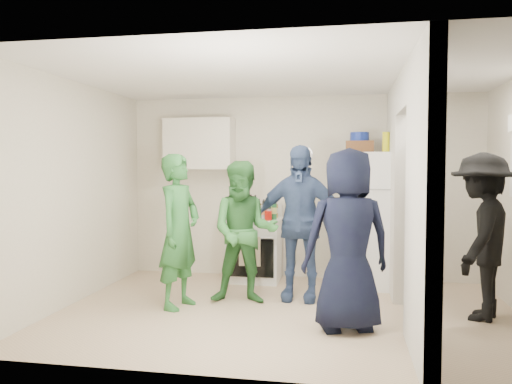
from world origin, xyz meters
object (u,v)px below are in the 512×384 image
person_navy (348,240)px  fridge (367,220)px  blue_bowl (360,137)px  person_green_left (179,231)px  yellow_cup_stack_top (386,142)px  wicker_basket (359,147)px  person_nook (482,236)px  stove (254,249)px  person_denim (299,223)px  person_green_center (244,232)px

person_navy → fridge: bearing=-115.6°
blue_bowl → person_green_left: bearing=-144.4°
fridge → yellow_cup_stack_top: bearing=-24.4°
blue_bowl → yellow_cup_stack_top: bearing=-25.1°
blue_bowl → wicker_basket: bearing=0.0°
fridge → wicker_basket: 0.94m
fridge → person_navy: fridge is taller
yellow_cup_stack_top → person_nook: 1.72m
blue_bowl → person_nook: 2.03m
person_nook → person_green_left: bearing=-62.0°
blue_bowl → yellow_cup_stack_top: blue_bowl is taller
stove → person_denim: 1.17m
person_denim → person_nook: (1.89, -0.40, -0.05)m
fridge → blue_bowl: bearing=153.4°
stove → person_denim: bearing=-51.0°
wicker_basket → person_green_center: wicker_basket is taller
person_green_left → wicker_basket: bearing=-39.8°
person_green_left → stove: bearing=-8.3°
fridge → person_green_left: (-2.05, -1.35, -0.02)m
person_green_left → person_green_center: (0.66, 0.30, -0.04)m
wicker_basket → person_navy: wicker_basket is taller
person_green_center → person_nook: (2.48, -0.15, 0.04)m
blue_bowl → person_denim: size_ratio=0.13×
fridge → wicker_basket: (-0.10, 0.05, 0.93)m
wicker_basket → yellow_cup_stack_top: (0.32, -0.15, 0.05)m
yellow_cup_stack_top → stove: bearing=175.6°
blue_bowl → person_navy: (-0.15, -1.86, -1.06)m
person_green_left → fridge: bearing=-42.1°
fridge → yellow_cup_stack_top: size_ratio=6.87×
wicker_basket → person_navy: (-0.15, -1.86, -0.93)m
stove → person_navy: size_ratio=0.49×
blue_bowl → person_navy: 2.14m
fridge → person_denim: bearing=-134.9°
wicker_basket → person_navy: 2.08m
person_nook → person_green_center: bearing=-68.2°
person_nook → fridge: bearing=-112.5°
stove → yellow_cup_stack_top: size_ratio=3.37×
yellow_cup_stack_top → person_denim: 1.56m
wicker_basket → yellow_cup_stack_top: size_ratio=1.40×
person_green_center → person_nook: bearing=-10.7°
wicker_basket → person_denim: size_ratio=0.20×
person_navy → person_denim: bearing=-79.0°
person_green_left → person_green_center: 0.73m
person_green_center → person_navy: bearing=-40.8°
stove → person_green_center: 1.15m
yellow_cup_stack_top → person_nook: bearing=-51.6°
wicker_basket → person_green_left: 2.58m
person_green_center → blue_bowl: bearing=33.2°
person_green_left → person_navy: person_navy is taller
stove → blue_bowl: bearing=0.8°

